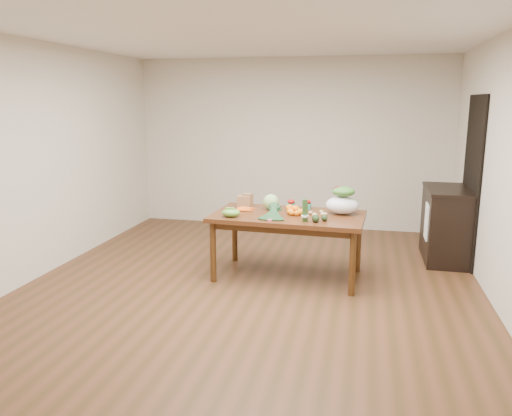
% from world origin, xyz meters
% --- Properties ---
extents(floor, '(6.00, 6.00, 0.00)m').
position_xyz_m(floor, '(0.00, 0.00, 0.00)').
color(floor, '#56311D').
rests_on(floor, ground).
extents(ceiling, '(5.00, 6.00, 0.02)m').
position_xyz_m(ceiling, '(0.00, 0.00, 2.70)').
color(ceiling, white).
rests_on(ceiling, room_walls).
extents(room_walls, '(5.02, 6.02, 2.70)m').
position_xyz_m(room_walls, '(0.00, 0.00, 1.35)').
color(room_walls, beige).
rests_on(room_walls, floor).
extents(dining_table, '(1.76, 1.05, 0.75)m').
position_xyz_m(dining_table, '(0.34, 0.56, 0.38)').
color(dining_table, '#502712').
rests_on(dining_table, floor).
extents(doorway_dark, '(0.02, 1.00, 2.10)m').
position_xyz_m(doorway_dark, '(2.48, 1.60, 1.05)').
color(doorway_dark, black).
rests_on(doorway_dark, floor).
extents(cabinet, '(0.52, 1.02, 0.94)m').
position_xyz_m(cabinet, '(2.22, 1.64, 0.47)').
color(cabinet, black).
rests_on(cabinet, floor).
extents(dish_towel, '(0.02, 0.28, 0.45)m').
position_xyz_m(dish_towel, '(1.96, 1.40, 0.55)').
color(dish_towel, white).
rests_on(dish_towel, cabinet).
extents(paper_bag, '(0.23, 0.20, 0.16)m').
position_xyz_m(paper_bag, '(-0.25, 0.88, 0.83)').
color(paper_bag, olive).
rests_on(paper_bag, dining_table).
extents(cabbage, '(0.19, 0.19, 0.19)m').
position_xyz_m(cabbage, '(0.10, 0.75, 0.84)').
color(cabbage, '#97B96B').
rests_on(cabbage, dining_table).
extents(strawberry_basket_a, '(0.10, 0.10, 0.09)m').
position_xyz_m(strawberry_basket_a, '(0.33, 0.89, 0.79)').
color(strawberry_basket_a, red).
rests_on(strawberry_basket_a, dining_table).
extents(strawberry_basket_b, '(0.10, 0.10, 0.09)m').
position_xyz_m(strawberry_basket_b, '(0.52, 0.90, 0.79)').
color(strawberry_basket_b, red).
rests_on(strawberry_basket_b, dining_table).
extents(orange_a, '(0.09, 0.09, 0.09)m').
position_xyz_m(orange_a, '(0.34, 0.68, 0.80)').
color(orange_a, '#FCA10F').
rests_on(orange_a, dining_table).
extents(orange_b, '(0.08, 0.08, 0.08)m').
position_xyz_m(orange_b, '(0.41, 0.68, 0.79)').
color(orange_b, '#E9580E').
rests_on(orange_b, dining_table).
extents(orange_c, '(0.07, 0.07, 0.07)m').
position_xyz_m(orange_c, '(0.43, 0.67, 0.79)').
color(orange_c, orange).
rests_on(orange_c, dining_table).
extents(mandarin_cluster, '(0.19, 0.19, 0.10)m').
position_xyz_m(mandarin_cluster, '(0.42, 0.57, 0.80)').
color(mandarin_cluster, orange).
rests_on(mandarin_cluster, dining_table).
extents(carrots, '(0.23, 0.23, 0.03)m').
position_xyz_m(carrots, '(-0.18, 0.67, 0.76)').
color(carrots, '#EE5914').
rests_on(carrots, dining_table).
extents(snap_pea_bag, '(0.21, 0.16, 0.09)m').
position_xyz_m(snap_pea_bag, '(-0.26, 0.29, 0.80)').
color(snap_pea_bag, '#5B9E35').
rests_on(snap_pea_bag, dining_table).
extents(kale_bunch, '(0.34, 0.42, 0.16)m').
position_xyz_m(kale_bunch, '(0.21, 0.28, 0.83)').
color(kale_bunch, black).
rests_on(kale_bunch, dining_table).
extents(asparagus_bundle, '(0.09, 0.12, 0.26)m').
position_xyz_m(asparagus_bundle, '(0.57, 0.24, 0.88)').
color(asparagus_bundle, '#427837').
rests_on(asparagus_bundle, dining_table).
extents(potato_a, '(0.05, 0.04, 0.04)m').
position_xyz_m(potato_a, '(0.60, 0.60, 0.77)').
color(potato_a, tan).
rests_on(potato_a, dining_table).
extents(potato_b, '(0.06, 0.05, 0.05)m').
position_xyz_m(potato_b, '(0.65, 0.49, 0.77)').
color(potato_b, '#CABD74').
rests_on(potato_b, dining_table).
extents(potato_c, '(0.05, 0.04, 0.04)m').
position_xyz_m(potato_c, '(0.77, 0.56, 0.77)').
color(potato_c, tan).
rests_on(potato_c, dining_table).
extents(potato_d, '(0.05, 0.04, 0.04)m').
position_xyz_m(potato_d, '(0.71, 0.68, 0.77)').
color(potato_d, tan).
rests_on(potato_d, dining_table).
extents(potato_e, '(0.06, 0.05, 0.05)m').
position_xyz_m(potato_e, '(0.74, 0.54, 0.77)').
color(potato_e, '#D5C67A').
rests_on(potato_e, dining_table).
extents(avocado_a, '(0.11, 0.14, 0.08)m').
position_xyz_m(avocado_a, '(0.69, 0.24, 0.79)').
color(avocado_a, black).
rests_on(avocado_a, dining_table).
extents(avocado_b, '(0.09, 0.11, 0.07)m').
position_xyz_m(avocado_b, '(0.78, 0.32, 0.78)').
color(avocado_b, black).
rests_on(avocado_b, dining_table).
extents(salad_bag, '(0.39, 0.30, 0.29)m').
position_xyz_m(salad_bag, '(0.94, 0.70, 0.89)').
color(salad_bag, white).
rests_on(salad_bag, dining_table).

